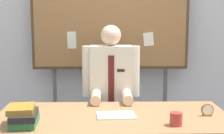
{
  "coord_description": "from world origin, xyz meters",
  "views": [
    {
      "loc": [
        -0.06,
        -2.47,
        1.51
      ],
      "look_at": [
        0.0,
        0.2,
        1.11
      ],
      "focal_mm": 52.93,
      "sensor_mm": 36.0,
      "label": 1
    }
  ],
  "objects_px": {
    "desk_clock": "(207,110)",
    "open_notebook": "(116,115)",
    "bulletin_board": "(110,16)",
    "coffee_mug": "(176,119)",
    "person": "(111,104)",
    "desk": "(113,126)",
    "book_stack": "(23,116)"
  },
  "relations": [
    {
      "from": "desk_clock",
      "to": "open_notebook",
      "type": "bearing_deg",
      "value": 179.41
    },
    {
      "from": "bulletin_board",
      "to": "coffee_mug",
      "type": "relative_size",
      "value": 22.99
    },
    {
      "from": "person",
      "to": "coffee_mug",
      "type": "relative_size",
      "value": 15.43
    },
    {
      "from": "desk",
      "to": "book_stack",
      "type": "distance_m",
      "value": 0.69
    },
    {
      "from": "open_notebook",
      "to": "desk_clock",
      "type": "bearing_deg",
      "value": -0.59
    },
    {
      "from": "desk",
      "to": "bulletin_board",
      "type": "relative_size",
      "value": 0.85
    },
    {
      "from": "desk_clock",
      "to": "bulletin_board",
      "type": "bearing_deg",
      "value": 124.23
    },
    {
      "from": "person",
      "to": "book_stack",
      "type": "bearing_deg",
      "value": -125.93
    },
    {
      "from": "person",
      "to": "desk_clock",
      "type": "distance_m",
      "value": 1.0
    },
    {
      "from": "bulletin_board",
      "to": "book_stack",
      "type": "relative_size",
      "value": 6.93
    },
    {
      "from": "person",
      "to": "open_notebook",
      "type": "distance_m",
      "value": 0.68
    },
    {
      "from": "desk",
      "to": "book_stack",
      "type": "bearing_deg",
      "value": -160.62
    },
    {
      "from": "person",
      "to": "bulletin_board",
      "type": "distance_m",
      "value": 0.95
    },
    {
      "from": "open_notebook",
      "to": "coffee_mug",
      "type": "height_order",
      "value": "coffee_mug"
    },
    {
      "from": "open_notebook",
      "to": "book_stack",
      "type": "bearing_deg",
      "value": -162.93
    },
    {
      "from": "open_notebook",
      "to": "coffee_mug",
      "type": "relative_size",
      "value": 3.16
    },
    {
      "from": "coffee_mug",
      "to": "open_notebook",
      "type": "bearing_deg",
      "value": 150.89
    },
    {
      "from": "desk",
      "to": "open_notebook",
      "type": "xyz_separation_m",
      "value": [
        0.03,
        -0.02,
        0.09
      ]
    },
    {
      "from": "bulletin_board",
      "to": "desk_clock",
      "type": "relative_size",
      "value": 22.58
    },
    {
      "from": "desk_clock",
      "to": "coffee_mug",
      "type": "distance_m",
      "value": 0.37
    },
    {
      "from": "book_stack",
      "to": "open_notebook",
      "type": "distance_m",
      "value": 0.69
    },
    {
      "from": "desk",
      "to": "book_stack",
      "type": "relative_size",
      "value": 5.87
    },
    {
      "from": "open_notebook",
      "to": "bulletin_board",
      "type": "bearing_deg",
      "value": 91.42
    },
    {
      "from": "desk",
      "to": "person",
      "type": "xyz_separation_m",
      "value": [
        0.0,
        0.65,
        -0.0
      ]
    },
    {
      "from": "book_stack",
      "to": "open_notebook",
      "type": "xyz_separation_m",
      "value": [
        0.66,
        0.2,
        -0.06
      ]
    },
    {
      "from": "desk",
      "to": "coffee_mug",
      "type": "height_order",
      "value": "coffee_mug"
    },
    {
      "from": "desk",
      "to": "person",
      "type": "bearing_deg",
      "value": 90.0
    },
    {
      "from": "book_stack",
      "to": "desk",
      "type": "bearing_deg",
      "value": 19.38
    },
    {
      "from": "person",
      "to": "bulletin_board",
      "type": "height_order",
      "value": "bulletin_board"
    },
    {
      "from": "book_stack",
      "to": "coffee_mug",
      "type": "bearing_deg",
      "value": -1.49
    },
    {
      "from": "coffee_mug",
      "to": "desk",
      "type": "bearing_deg",
      "value": 150.37
    },
    {
      "from": "bulletin_board",
      "to": "open_notebook",
      "type": "distance_m",
      "value": 1.31
    }
  ]
}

